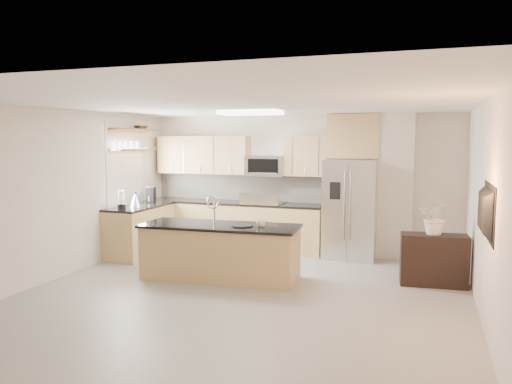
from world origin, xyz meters
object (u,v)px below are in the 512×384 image
at_px(blender, 122,201).
at_px(kettle, 135,200).
at_px(refrigerator, 351,209).
at_px(flower_vase, 436,209).
at_px(television, 480,212).
at_px(cup, 261,224).
at_px(microwave, 266,166).
at_px(coffee_maker, 151,195).
at_px(range, 264,226).
at_px(bowl, 141,127).
at_px(island, 220,251).
at_px(platter, 242,226).
at_px(credenza, 434,260).

bearing_deg(blender, kettle, 82.01).
height_order(refrigerator, blender, refrigerator).
height_order(flower_vase, television, television).
distance_m(cup, television, 3.09).
bearing_deg(microwave, coffee_maker, -160.11).
bearing_deg(blender, range, 38.10).
relative_size(bowl, television, 0.31).
bearing_deg(bowl, blender, -79.77).
xyz_separation_m(microwave, kettle, (-2.02, -1.39, -0.58)).
bearing_deg(refrigerator, island, -129.84).
xyz_separation_m(refrigerator, flower_vase, (1.43, -1.34, 0.24)).
relative_size(platter, television, 0.31).
relative_size(range, kettle, 3.99).
bearing_deg(credenza, television, -81.55).
relative_size(refrigerator, blender, 5.45).
height_order(coffee_maker, flower_vase, flower_vase).
height_order(refrigerator, cup, refrigerator).
distance_m(range, platter, 2.15).
bearing_deg(flower_vase, coffee_maker, 171.74).
bearing_deg(cup, island, 178.85).
height_order(island, flower_vase, flower_vase).
distance_m(range, microwave, 1.16).
relative_size(range, refrigerator, 0.64).
height_order(cup, coffee_maker, coffee_maker).
height_order(cup, kettle, kettle).
xyz_separation_m(range, flower_vase, (3.09, -1.39, 0.66)).
height_order(refrigerator, kettle, refrigerator).
height_order(cup, television, television).
distance_m(coffee_maker, bowl, 1.32).
bearing_deg(range, microwave, 90.00).
bearing_deg(blender, flower_vase, 2.67).
bearing_deg(credenza, refrigerator, 131.23).
distance_m(flower_vase, television, 1.80).
height_order(credenza, blender, blender).
bearing_deg(range, island, -90.71).
relative_size(range, platter, 3.38).
xyz_separation_m(island, blender, (-2.05, 0.44, 0.64)).
relative_size(cup, coffee_maker, 0.44).
distance_m(range, credenza, 3.37).
distance_m(refrigerator, bowl, 4.23).
relative_size(flower_vase, television, 0.70).
relative_size(island, kettle, 8.62).
height_order(credenza, bowl, bowl).
relative_size(coffee_maker, bowl, 0.91).
height_order(blender, kettle, blender).
bearing_deg(credenza, platter, -171.03).
bearing_deg(blender, cup, -9.48).
bearing_deg(island, microwave, 85.71).
height_order(range, blender, blender).
bearing_deg(island, blender, 164.28).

